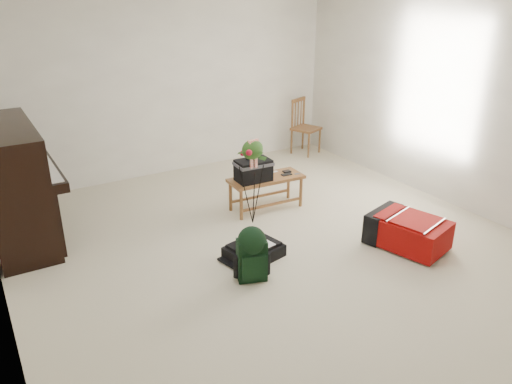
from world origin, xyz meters
TOP-DOWN VIEW (x-y plane):
  - floor at (0.00, 0.00)m, footprint 5.00×5.50m
  - wall_back at (0.00, 2.75)m, footprint 5.00×0.04m
  - wall_right at (2.50, 0.00)m, footprint 0.04×5.50m
  - piano at (-2.19, 1.60)m, footprint 0.71×1.50m
  - bench at (0.32, 0.91)m, footprint 0.92×0.41m
  - dining_chair at (2.12, 2.43)m, footprint 0.48×0.48m
  - red_suitcase at (1.20, -0.59)m, footprint 0.70×0.88m
  - black_duffel at (-0.28, -0.01)m, footprint 0.59×0.51m
  - green_backpack at (-0.50, -0.34)m, footprint 0.31×0.28m
  - flower_stand at (0.11, 0.67)m, footprint 0.36×0.36m

SIDE VIEW (x-z plane):
  - floor at x=0.00m, z-range -0.01..0.01m
  - black_duffel at x=-0.28m, z-range -0.03..0.19m
  - red_suitcase at x=1.20m, z-range 0.01..0.34m
  - green_backpack at x=-0.50m, z-range 0.03..0.56m
  - dining_chair at x=2.12m, z-range -0.01..0.86m
  - bench at x=0.32m, z-range 0.14..0.84m
  - flower_stand at x=0.11m, z-range -0.01..1.01m
  - piano at x=-2.19m, z-range -0.03..1.22m
  - wall_back at x=0.00m, z-range 0.00..2.50m
  - wall_right at x=2.50m, z-range 0.00..2.50m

